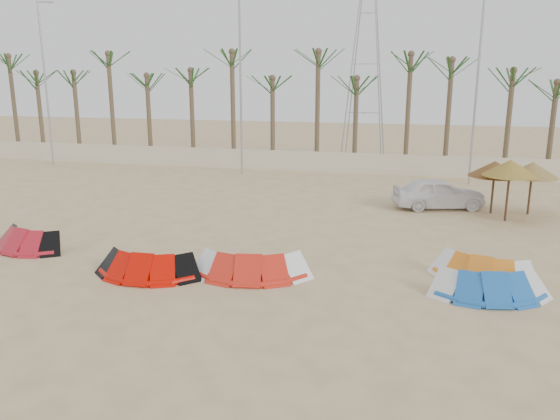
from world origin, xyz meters
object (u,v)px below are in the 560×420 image
(kite_orange, at_px, (481,265))
(kite_blue, at_px, (489,280))
(kite_red_right, at_px, (253,261))
(parasol_mid, at_px, (510,168))
(parasol_right, at_px, (532,170))
(parasol_left, at_px, (495,169))
(car, at_px, (439,193))
(kite_red_left, at_px, (31,237))
(kite_red_mid, at_px, (151,261))

(kite_orange, bearing_deg, kite_blue, -86.51)
(kite_red_right, xyz_separation_m, parasol_mid, (8.86, 8.92, 1.94))
(parasol_mid, distance_m, parasol_right, 1.96)
(parasol_left, bearing_deg, car, 169.23)
(kite_red_right, bearing_deg, kite_blue, 0.54)
(parasol_right, bearing_deg, kite_red_right, -133.88)
(kite_red_left, height_order, car, car)
(kite_blue, distance_m, car, 10.67)
(kite_blue, height_order, car, car)
(kite_red_left, xyz_separation_m, kite_blue, (15.90, -0.55, 0.00))
(parasol_left, xyz_separation_m, parasol_right, (1.63, 0.22, -0.01))
(parasol_left, height_order, parasol_right, parasol_left)
(kite_red_left, bearing_deg, parasol_right, 27.61)
(kite_red_left, relative_size, kite_orange, 0.93)
(kite_blue, relative_size, parasol_right, 1.43)
(kite_red_mid, distance_m, parasol_left, 16.10)
(kite_red_left, bearing_deg, parasol_left, 29.25)
(kite_blue, relative_size, parasol_mid, 1.29)
(parasol_left, bearing_deg, parasol_mid, -71.58)
(kite_red_mid, distance_m, kite_red_right, 3.29)
(kite_red_mid, bearing_deg, kite_red_left, 165.77)
(kite_red_right, relative_size, car, 0.89)
(kite_red_left, relative_size, parasol_right, 1.34)
(parasol_left, bearing_deg, kite_red_left, -150.75)
(kite_red_right, bearing_deg, kite_red_mid, -166.16)
(kite_red_left, bearing_deg, kite_blue, -1.99)
(kite_red_left, distance_m, parasol_right, 21.27)
(kite_blue, relative_size, parasol_left, 1.43)
(kite_red_left, bearing_deg, car, 34.20)
(kite_red_right, distance_m, parasol_left, 13.36)
(kite_orange, height_order, kite_blue, same)
(kite_red_mid, bearing_deg, kite_orange, 12.03)
(kite_orange, xyz_separation_m, parasol_mid, (1.78, 7.52, 1.94))
(kite_red_left, distance_m, kite_orange, 15.84)
(kite_red_right, xyz_separation_m, parasol_left, (8.42, 10.23, 1.67))
(kite_orange, xyz_separation_m, parasol_right, (2.97, 9.05, 1.66))
(kite_red_right, distance_m, kite_orange, 7.22)
(kite_orange, bearing_deg, kite_red_right, -168.79)
(kite_orange, bearing_deg, parasol_mid, 76.69)
(kite_red_right, height_order, kite_orange, same)
(kite_red_left, distance_m, kite_blue, 15.91)
(kite_orange, bearing_deg, parasol_left, 81.36)
(parasol_left, relative_size, parasol_right, 1.00)
(parasol_left, bearing_deg, kite_blue, -97.07)
(parasol_left, height_order, parasol_mid, parasol_mid)
(car, bearing_deg, kite_red_left, 108.40)
(kite_red_mid, relative_size, kite_blue, 0.98)
(kite_red_right, xyz_separation_m, car, (6.06, 10.68, 0.31))
(parasol_mid, distance_m, car, 3.68)
(parasol_mid, xyz_separation_m, parasol_right, (1.19, 1.53, -0.28))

